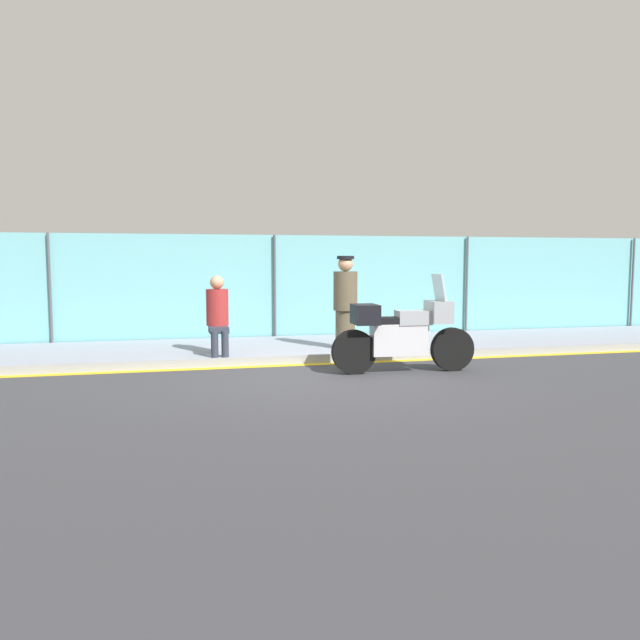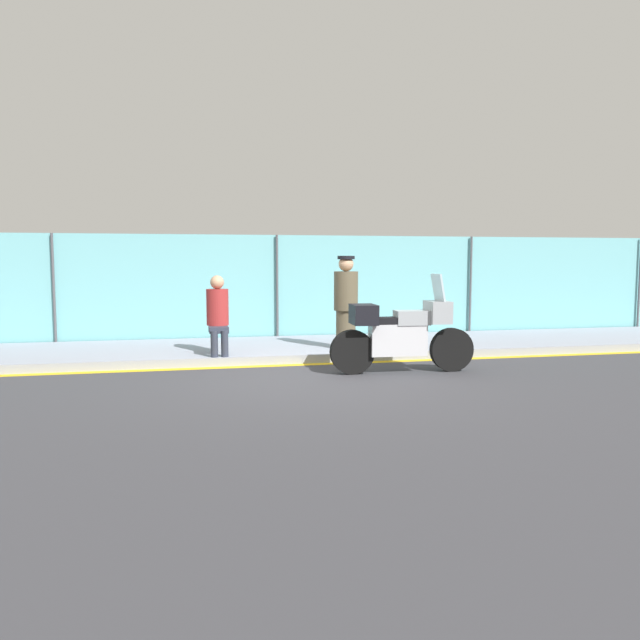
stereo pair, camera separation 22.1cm
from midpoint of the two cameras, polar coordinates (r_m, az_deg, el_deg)
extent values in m
plane|color=#38383D|center=(9.17, -0.68, -5.32)|extent=(120.00, 120.00, 0.00)
cube|color=#8E93A3|center=(11.70, -3.57, -2.62)|extent=(32.15, 2.70, 0.15)
cube|color=gold|center=(10.31, -2.17, -4.10)|extent=(32.15, 0.18, 0.01)
cube|color=#6BB2B7|center=(13.01, -4.71, 2.83)|extent=(30.54, 0.08, 2.24)
cylinder|color=#4C4C51|center=(12.96, -23.90, 2.36)|extent=(0.05, 0.05, 2.24)
cylinder|color=#4C4C51|center=(12.92, -4.64, 2.81)|extent=(0.05, 0.05, 2.24)
cylinder|color=#4C4C51|center=(14.25, 12.83, 2.94)|extent=(0.05, 0.05, 2.24)
cylinder|color=#4C4C51|center=(16.63, 26.31, 2.85)|extent=(0.05, 0.05, 2.24)
cylinder|color=black|center=(9.92, 11.38, -2.64)|extent=(0.68, 0.18, 0.67)
cylinder|color=black|center=(9.45, 2.44, -2.93)|extent=(0.68, 0.18, 0.67)
cube|color=silver|center=(9.61, 6.58, -1.77)|extent=(0.88, 0.33, 0.49)
cube|color=#999EA3|center=(9.64, 7.86, 0.23)|extent=(0.54, 0.34, 0.22)
cube|color=black|center=(9.55, 6.06, -0.04)|extent=(0.61, 0.31, 0.10)
cube|color=#999EA3|center=(9.77, 10.15, 0.74)|extent=(0.35, 0.49, 0.34)
cube|color=silver|center=(9.74, 10.19, 2.97)|extent=(0.13, 0.43, 0.42)
cube|color=black|center=(9.42, 3.49, 0.52)|extent=(0.39, 0.52, 0.30)
cylinder|color=brown|center=(11.12, 1.75, -0.87)|extent=(0.35, 0.35, 0.69)
cylinder|color=brown|center=(11.06, 1.76, 2.68)|extent=(0.43, 0.43, 0.69)
sphere|color=tan|center=(11.05, 1.77, 5.14)|extent=(0.26, 0.26, 0.26)
cylinder|color=black|center=(11.05, 1.77, 5.73)|extent=(0.30, 0.30, 0.06)
cylinder|color=#2D3342|center=(10.27, -10.22, -2.21)|extent=(0.12, 0.12, 0.43)
cylinder|color=#2D3342|center=(10.28, -9.29, -2.18)|extent=(0.12, 0.12, 0.43)
cube|color=#2D3342|center=(10.46, -9.85, -0.87)|extent=(0.32, 0.43, 0.10)
cylinder|color=maroon|center=(10.64, -9.96, 1.15)|extent=(0.37, 0.37, 0.61)
sphere|color=tan|center=(10.62, -10.00, 3.41)|extent=(0.23, 0.23, 0.23)
camera|label=1|loc=(0.11, -90.60, -0.06)|focal=35.00mm
camera|label=2|loc=(0.11, 89.40, 0.06)|focal=35.00mm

